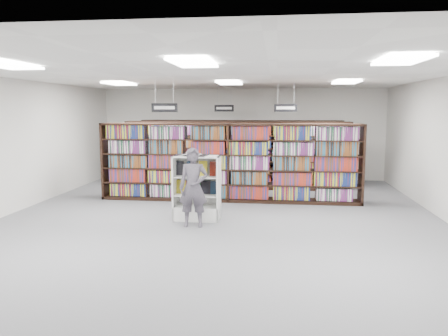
# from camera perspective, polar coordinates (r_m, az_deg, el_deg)

# --- Properties ---
(floor) EXTENTS (12.00, 12.00, 0.00)m
(floor) POSITION_cam_1_polar(r_m,az_deg,el_deg) (9.98, -0.58, -6.65)
(floor) COLOR #58595E
(floor) RESTS_ON ground
(ceiling) EXTENTS (10.00, 12.00, 0.10)m
(ceiling) POSITION_cam_1_polar(r_m,az_deg,el_deg) (9.70, -0.60, 11.99)
(ceiling) COLOR silver
(ceiling) RESTS_ON wall_back
(wall_back) EXTENTS (10.00, 0.10, 3.20)m
(wall_back) POSITION_cam_1_polar(r_m,az_deg,el_deg) (15.67, 2.28, 4.47)
(wall_back) COLOR silver
(wall_back) RESTS_ON ground
(wall_front) EXTENTS (10.00, 0.10, 3.20)m
(wall_front) POSITION_cam_1_polar(r_m,az_deg,el_deg) (3.90, -12.18, -5.31)
(wall_front) COLOR silver
(wall_front) RESTS_ON ground
(wall_left) EXTENTS (0.10, 12.00, 3.20)m
(wall_left) POSITION_cam_1_polar(r_m,az_deg,el_deg) (11.49, -26.18, 2.54)
(wall_left) COLOR silver
(wall_left) RESTS_ON ground
(bookshelf_row_near) EXTENTS (7.00, 0.60, 2.10)m
(bookshelf_row_near) POSITION_cam_1_polar(r_m,az_deg,el_deg) (11.75, 0.69, 0.73)
(bookshelf_row_near) COLOR black
(bookshelf_row_near) RESTS_ON floor
(bookshelf_row_mid) EXTENTS (7.00, 0.60, 2.10)m
(bookshelf_row_mid) POSITION_cam_1_polar(r_m,az_deg,el_deg) (13.72, 1.59, 1.72)
(bookshelf_row_mid) COLOR black
(bookshelf_row_mid) RESTS_ON floor
(bookshelf_row_far) EXTENTS (7.00, 0.60, 2.10)m
(bookshelf_row_far) POSITION_cam_1_polar(r_m,az_deg,el_deg) (15.41, 2.18, 2.37)
(bookshelf_row_far) COLOR black
(bookshelf_row_far) RESTS_ON floor
(aisle_sign_left) EXTENTS (0.65, 0.02, 0.80)m
(aisle_sign_left) POSITION_cam_1_polar(r_m,az_deg,el_deg) (10.95, -7.79, 7.92)
(aisle_sign_left) COLOR #B2B2B7
(aisle_sign_left) RESTS_ON ceiling
(aisle_sign_right) EXTENTS (0.65, 0.02, 0.80)m
(aisle_sign_right) POSITION_cam_1_polar(r_m,az_deg,el_deg) (12.60, 8.06, 7.87)
(aisle_sign_right) COLOR #B2B2B7
(aisle_sign_right) RESTS_ON ceiling
(aisle_sign_center) EXTENTS (0.65, 0.02, 0.80)m
(aisle_sign_center) POSITION_cam_1_polar(r_m,az_deg,el_deg) (14.70, 0.02, 7.90)
(aisle_sign_center) COLOR #B2B2B7
(aisle_sign_center) RESTS_ON ceiling
(troffer_front_left) EXTENTS (0.60, 1.20, 0.04)m
(troffer_front_left) POSITION_cam_1_polar(r_m,az_deg,el_deg) (7.88, -26.48, 11.93)
(troffer_front_left) COLOR white
(troffer_front_left) RESTS_ON ceiling
(troffer_front_center) EXTENTS (0.60, 1.20, 0.04)m
(troffer_front_center) POSITION_cam_1_polar(r_m,az_deg,el_deg) (6.75, -4.02, 13.55)
(troffer_front_center) COLOR white
(troffer_front_center) RESTS_ON ceiling
(troffer_front_right) EXTENTS (0.60, 1.20, 0.04)m
(troffer_front_right) POSITION_cam_1_polar(r_m,az_deg,el_deg) (6.85, 22.15, 12.92)
(troffer_front_right) COLOR white
(troffer_front_right) RESTS_ON ceiling
(troffer_back_left) EXTENTS (0.60, 1.20, 0.04)m
(troffer_back_left) POSITION_cam_1_polar(r_m,az_deg,el_deg) (12.37, -13.50, 10.66)
(troffer_back_left) COLOR white
(troffer_back_left) RESTS_ON ceiling
(troffer_back_center) EXTENTS (0.60, 1.20, 0.04)m
(troffer_back_center) POSITION_cam_1_polar(r_m,az_deg,el_deg) (11.68, 0.70, 11.06)
(troffer_back_center) COLOR white
(troffer_back_center) RESTS_ON ceiling
(troffer_back_right) EXTENTS (0.60, 1.20, 0.04)m
(troffer_back_right) POSITION_cam_1_polar(r_m,az_deg,el_deg) (11.74, 15.68, 10.76)
(troffer_back_right) COLOR white
(troffer_back_right) RESTS_ON ceiling
(endcap_display) EXTENTS (1.04, 0.53, 1.45)m
(endcap_display) POSITION_cam_1_polar(r_m,az_deg,el_deg) (9.86, -3.51, -3.95)
(endcap_display) COLOR white
(endcap_display) RESTS_ON floor
(open_book) EXTENTS (0.74, 0.50, 0.13)m
(open_book) POSITION_cam_1_polar(r_m,az_deg,el_deg) (9.73, -4.28, 1.81)
(open_book) COLOR black
(open_book) RESTS_ON endcap_display
(shopper) EXTENTS (0.63, 0.43, 1.67)m
(shopper) POSITION_cam_1_polar(r_m,az_deg,el_deg) (9.20, -4.01, -2.57)
(shopper) COLOR #524B56
(shopper) RESTS_ON floor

